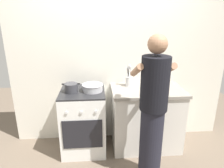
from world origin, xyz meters
TOP-DOWN VIEW (x-y plane):
  - ground at (0.00, 0.00)m, footprint 6.00×6.00m
  - back_wall at (0.20, 0.50)m, footprint 3.20×0.10m
  - countertop at (0.55, 0.15)m, footprint 1.00×0.60m
  - stove_range at (-0.35, 0.15)m, footprint 0.60×0.62m
  - pot at (-0.49, 0.12)m, footprint 0.24×0.17m
  - mixing_bowl at (-0.21, 0.15)m, footprint 0.29×0.29m
  - utensil_crock at (0.31, 0.31)m, footprint 0.10×0.10m
  - spice_bottle at (0.50, 0.17)m, footprint 0.04×0.04m
  - oil_bottle at (0.78, 0.19)m, footprint 0.06×0.06m
  - person at (0.45, -0.47)m, footprint 0.41×0.50m

SIDE VIEW (x-z plane):
  - ground at x=0.00m, z-range 0.00..0.00m
  - stove_range at x=-0.35m, z-range 0.00..0.90m
  - countertop at x=0.55m, z-range 0.00..0.90m
  - person at x=0.45m, z-range 0.01..1.71m
  - spice_bottle at x=0.50m, z-range 0.90..0.98m
  - mixing_bowl at x=-0.21m, z-range 0.90..1.00m
  - pot at x=-0.49m, z-range 0.90..1.02m
  - utensil_crock at x=0.31m, z-range 0.84..1.16m
  - oil_bottle at x=0.78m, z-range 0.88..1.14m
  - back_wall at x=0.20m, z-range 0.00..2.50m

